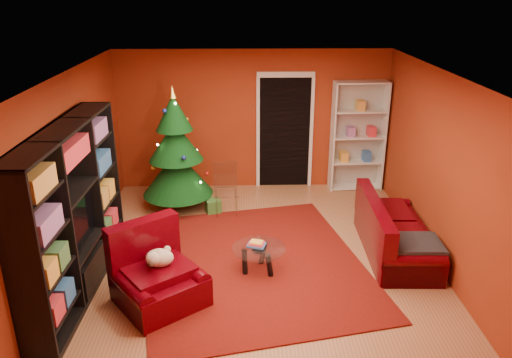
{
  "coord_description": "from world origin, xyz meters",
  "views": [
    {
      "loc": [
        -0.18,
        -6.27,
        3.66
      ],
      "look_at": [
        0.0,
        0.4,
        1.05
      ],
      "focal_mm": 35.0,
      "sensor_mm": 36.0,
      "label": 1
    }
  ],
  "objects_px": {
    "dog": "(160,258)",
    "media_unit": "(72,213)",
    "white_bookshelf": "(358,137)",
    "armchair": "(159,275)",
    "christmas_tree": "(176,151)",
    "gift_box_green": "(213,206)",
    "sofa": "(397,227)",
    "coffee_table": "(259,259)",
    "gift_box_red": "(199,194)",
    "acrylic_chair": "(226,192)",
    "rug": "(252,263)"
  },
  "relations": [
    {
      "from": "white_bookshelf",
      "to": "armchair",
      "type": "relative_size",
      "value": 2.06
    },
    {
      "from": "media_unit",
      "to": "christmas_tree",
      "type": "relative_size",
      "value": 1.29
    },
    {
      "from": "media_unit",
      "to": "christmas_tree",
      "type": "height_order",
      "value": "media_unit"
    },
    {
      "from": "dog",
      "to": "acrylic_chair",
      "type": "bearing_deg",
      "value": 36.66
    },
    {
      "from": "white_bookshelf",
      "to": "sofa",
      "type": "height_order",
      "value": "white_bookshelf"
    },
    {
      "from": "gift_box_green",
      "to": "armchair",
      "type": "height_order",
      "value": "armchair"
    },
    {
      "from": "gift_box_red",
      "to": "coffee_table",
      "type": "relative_size",
      "value": 0.32
    },
    {
      "from": "gift_box_green",
      "to": "sofa",
      "type": "bearing_deg",
      "value": -27.85
    },
    {
      "from": "rug",
      "to": "white_bookshelf",
      "type": "distance_m",
      "value": 3.57
    },
    {
      "from": "media_unit",
      "to": "christmas_tree",
      "type": "distance_m",
      "value": 2.66
    },
    {
      "from": "gift_box_green",
      "to": "gift_box_red",
      "type": "bearing_deg",
      "value": 117.37
    },
    {
      "from": "coffee_table",
      "to": "sofa",
      "type": "bearing_deg",
      "value": 13.37
    },
    {
      "from": "acrylic_chair",
      "to": "coffee_table",
      "type": "bearing_deg",
      "value": -79.4
    },
    {
      "from": "coffee_table",
      "to": "acrylic_chair",
      "type": "relative_size",
      "value": 0.91
    },
    {
      "from": "gift_box_red",
      "to": "coffee_table",
      "type": "height_order",
      "value": "coffee_table"
    },
    {
      "from": "dog",
      "to": "acrylic_chair",
      "type": "distance_m",
      "value": 2.57
    },
    {
      "from": "armchair",
      "to": "dog",
      "type": "height_order",
      "value": "armchair"
    },
    {
      "from": "armchair",
      "to": "sofa",
      "type": "distance_m",
      "value": 3.43
    },
    {
      "from": "coffee_table",
      "to": "acrylic_chair",
      "type": "bearing_deg",
      "value": 104.98
    },
    {
      "from": "coffee_table",
      "to": "acrylic_chair",
      "type": "xyz_separation_m",
      "value": [
        -0.5,
        1.85,
        0.21
      ]
    },
    {
      "from": "dog",
      "to": "armchair",
      "type": "bearing_deg",
      "value": -135.0
    },
    {
      "from": "dog",
      "to": "acrylic_chair",
      "type": "xyz_separation_m",
      "value": [
        0.72,
        2.46,
        -0.19
      ]
    },
    {
      "from": "sofa",
      "to": "acrylic_chair",
      "type": "relative_size",
      "value": 2.38
    },
    {
      "from": "sofa",
      "to": "dog",
      "type": "bearing_deg",
      "value": 110.53
    },
    {
      "from": "gift_box_red",
      "to": "sofa",
      "type": "xyz_separation_m",
      "value": [
        3.01,
        -2.0,
        0.29
      ]
    },
    {
      "from": "gift_box_red",
      "to": "dog",
      "type": "height_order",
      "value": "dog"
    },
    {
      "from": "gift_box_green",
      "to": "white_bookshelf",
      "type": "bearing_deg",
      "value": 21.51
    },
    {
      "from": "gift_box_red",
      "to": "gift_box_green",
      "type": "bearing_deg",
      "value": -62.63
    },
    {
      "from": "acrylic_chair",
      "to": "armchair",
      "type": "bearing_deg",
      "value": -110.49
    },
    {
      "from": "media_unit",
      "to": "dog",
      "type": "height_order",
      "value": "media_unit"
    },
    {
      "from": "rug",
      "to": "gift_box_red",
      "type": "distance_m",
      "value": 2.46
    },
    {
      "from": "dog",
      "to": "media_unit",
      "type": "bearing_deg",
      "value": 127.94
    },
    {
      "from": "media_unit",
      "to": "acrylic_chair",
      "type": "height_order",
      "value": "media_unit"
    },
    {
      "from": "christmas_tree",
      "to": "armchair",
      "type": "height_order",
      "value": "christmas_tree"
    },
    {
      "from": "christmas_tree",
      "to": "dog",
      "type": "xyz_separation_m",
      "value": [
        0.12,
        -2.78,
        -0.45
      ]
    },
    {
      "from": "christmas_tree",
      "to": "gift_box_green",
      "type": "xyz_separation_m",
      "value": [
        0.61,
        -0.25,
        -0.92
      ]
    },
    {
      "from": "armchair",
      "to": "rug",
      "type": "bearing_deg",
      "value": 0.67
    },
    {
      "from": "gift_box_green",
      "to": "dog",
      "type": "distance_m",
      "value": 2.62
    },
    {
      "from": "media_unit",
      "to": "dog",
      "type": "distance_m",
      "value": 1.21
    },
    {
      "from": "media_unit",
      "to": "gift_box_green",
      "type": "bearing_deg",
      "value": 56.53
    },
    {
      "from": "sofa",
      "to": "media_unit",
      "type": "bearing_deg",
      "value": 102.39
    },
    {
      "from": "armchair",
      "to": "sofa",
      "type": "bearing_deg",
      "value": -17.31
    },
    {
      "from": "media_unit",
      "to": "armchair",
      "type": "relative_size",
      "value": 2.72
    },
    {
      "from": "white_bookshelf",
      "to": "armchair",
      "type": "height_order",
      "value": "white_bookshelf"
    },
    {
      "from": "rug",
      "to": "coffee_table",
      "type": "distance_m",
      "value": 0.28
    },
    {
      "from": "media_unit",
      "to": "acrylic_chair",
      "type": "bearing_deg",
      "value": 51.99
    },
    {
      "from": "dog",
      "to": "sofa",
      "type": "xyz_separation_m",
      "value": [
        3.22,
        1.09,
        -0.18
      ]
    },
    {
      "from": "gift_box_green",
      "to": "gift_box_red",
      "type": "xyz_separation_m",
      "value": [
        -0.29,
        0.56,
        -0.0
      ]
    },
    {
      "from": "media_unit",
      "to": "dog",
      "type": "bearing_deg",
      "value": -13.45
    },
    {
      "from": "media_unit",
      "to": "gift_box_green",
      "type": "height_order",
      "value": "media_unit"
    }
  ]
}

